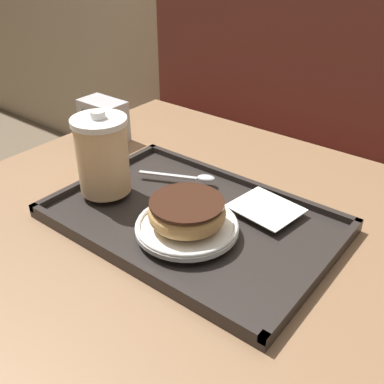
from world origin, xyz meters
TOP-DOWN VIEW (x-y plane):
  - booth_bench at (-0.10, 0.87)m, footprint 1.66×0.44m
  - cafe_table at (0.00, 0.00)m, footprint 0.89×0.85m
  - serving_tray at (0.03, -0.01)m, footprint 0.47×0.32m
  - napkin_paper at (0.12, 0.08)m, footprint 0.12×0.11m
  - coffee_cup_front at (-0.14, -0.04)m, footprint 0.10×0.10m
  - plate_with_chocolate_donut at (0.06, -0.05)m, footprint 0.17×0.17m
  - donut_chocolate_glazed at (0.06, -0.05)m, footprint 0.12×0.12m
  - spoon at (-0.04, 0.09)m, footprint 0.14×0.08m
  - napkin_dispenser at (-0.35, 0.14)m, footprint 0.11×0.07m

SIDE VIEW (x-z plane):
  - booth_bench at x=-0.10m, z-range -0.18..0.82m
  - cafe_table at x=0.00m, z-range 0.18..0.91m
  - serving_tray at x=0.03m, z-range 0.72..0.74m
  - napkin_paper at x=0.12m, z-range 0.75..0.75m
  - spoon at x=-0.04m, z-range 0.74..0.76m
  - plate_with_chocolate_donut at x=0.06m, z-range 0.75..0.76m
  - napkin_dispenser at x=-0.35m, z-range 0.72..0.82m
  - donut_chocolate_glazed at x=0.06m, z-range 0.76..0.80m
  - coffee_cup_front at x=-0.14m, z-range 0.74..0.89m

